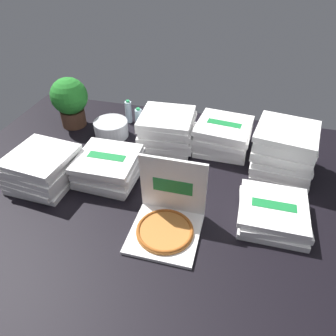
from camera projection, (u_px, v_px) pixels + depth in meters
ground_plane at (158, 192)px, 2.23m from camera, size 3.20×2.40×0.02m
open_pizza_box at (167, 219)px, 1.91m from camera, size 0.41×0.42×0.43m
pizza_stack_center_near at (283, 150)px, 2.30m from camera, size 0.47×0.47×0.36m
pizza_stack_right_far at (273, 213)px, 1.98m from camera, size 0.44×0.44×0.12m
pizza_stack_right_mid at (168, 130)px, 2.60m from camera, size 0.46×0.47×0.28m
pizza_stack_right_near at (109, 167)px, 2.28m from camera, size 0.45×0.44×0.20m
pizza_stack_center_far at (42, 169)px, 2.23m from camera, size 0.47×0.47×0.24m
pizza_stack_left_near at (223, 136)px, 2.57m from camera, size 0.46×0.47×0.24m
ice_bucket at (111, 129)px, 2.76m from camera, size 0.29×0.29×0.14m
water_bottle_0 at (139, 120)px, 2.81m from camera, size 0.06×0.06×0.22m
water_bottle_1 at (129, 112)px, 2.93m from camera, size 0.06×0.06×0.22m
water_bottle_2 at (143, 132)px, 2.65m from camera, size 0.06×0.06×0.22m
potted_plant at (70, 100)px, 2.80m from camera, size 0.32×0.32×0.45m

